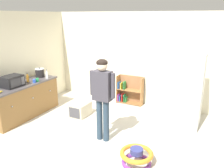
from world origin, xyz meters
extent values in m
plane|color=beige|center=(0.00, 0.00, 0.00)|extent=(12.00, 12.00, 0.00)
cube|color=beige|center=(0.00, 2.33, 1.35)|extent=(5.20, 0.06, 2.70)
cube|color=beige|center=(-2.63, 0.80, 1.35)|extent=(0.06, 2.99, 2.70)
cube|color=brown|center=(-2.20, 0.05, 0.43)|extent=(0.60, 1.94, 0.86)
cube|color=#4C4649|center=(-2.20, 0.05, 0.88)|extent=(0.64, 1.98, 0.04)
sphere|color=silver|center=(-1.89, -0.60, 0.56)|extent=(0.04, 0.04, 0.04)
sphere|color=silver|center=(-1.89, 0.05, 0.56)|extent=(0.04, 0.04, 0.04)
sphere|color=silver|center=(-1.89, 0.69, 0.56)|extent=(0.04, 0.04, 0.04)
cube|color=white|center=(1.69, 1.38, 0.89)|extent=(0.70, 0.68, 1.78)
cylinder|color=silver|center=(1.32, 1.21, 0.98)|extent=(0.02, 0.02, 0.50)
cube|color=#333333|center=(1.34, 1.38, 1.28)|extent=(0.01, 0.67, 0.01)
cube|color=#9E6B3B|center=(-0.43, 2.11, 0.42)|extent=(0.02, 0.28, 0.85)
cube|color=#9E6B3B|center=(0.35, 2.11, 0.42)|extent=(0.02, 0.28, 0.85)
cube|color=#986541|center=(-0.04, 2.24, 0.42)|extent=(0.80, 0.02, 0.85)
cube|color=#9E6B3B|center=(-0.04, 2.11, 0.03)|extent=(0.76, 0.24, 0.02)
cube|color=#9E6B3B|center=(-0.04, 2.11, 0.43)|extent=(0.76, 0.24, 0.02)
cube|color=purple|center=(-0.39, 2.08, 0.15)|extent=(0.03, 0.17, 0.21)
cube|color=#305FA3|center=(-0.39, 2.08, 0.55)|extent=(0.03, 0.17, 0.21)
cube|color=#225A94|center=(-0.33, 2.08, 0.13)|extent=(0.03, 0.17, 0.18)
cube|color=#464243|center=(-0.32, 2.08, 0.54)|extent=(0.03, 0.17, 0.20)
cube|color=red|center=(-0.27, 2.08, 0.16)|extent=(0.02, 0.17, 0.25)
cube|color=gold|center=(-0.30, 2.08, 0.54)|extent=(0.02, 0.17, 0.20)
cube|color=#258248|center=(-0.20, 2.08, 0.15)|extent=(0.03, 0.17, 0.23)
cube|color=#2D823D|center=(-0.19, 2.08, 0.55)|extent=(0.02, 0.17, 0.20)
cube|color=orange|center=(-0.21, 2.08, 0.14)|extent=(0.02, 0.17, 0.19)
cube|color=#2F7F3D|center=(-0.21, 2.08, 0.57)|extent=(0.03, 0.17, 0.24)
cube|color=#2F924E|center=(-0.14, 2.08, 0.12)|extent=(0.02, 0.17, 0.16)
cylinder|color=#2B3E4F|center=(0.16, -0.10, 0.46)|extent=(0.13, 0.13, 0.92)
cylinder|color=#2B3E4F|center=(0.32, -0.10, 0.46)|extent=(0.13, 0.13, 0.92)
cube|color=#3E3B44|center=(0.24, -0.10, 1.23)|extent=(0.38, 0.22, 0.61)
cylinder|color=#3E3B44|center=(0.00, -0.10, 1.26)|extent=(0.09, 0.09, 0.52)
cylinder|color=#3E3B44|center=(0.48, -0.10, 1.26)|extent=(0.09, 0.09, 0.52)
sphere|color=beige|center=(0.24, -0.10, 1.64)|extent=(0.22, 0.22, 0.22)
ellipsoid|color=black|center=(0.24, -0.10, 1.70)|extent=(0.23, 0.23, 0.14)
torus|color=purple|center=(1.20, -0.58, 0.04)|extent=(0.54, 0.54, 0.07)
torus|color=orange|center=(1.20, -0.58, 0.22)|extent=(0.60, 0.60, 0.08)
cylinder|color=navy|center=(1.20, -0.58, 0.27)|extent=(0.23, 0.23, 0.10)
cylinder|color=silver|center=(1.42, -0.58, 0.13)|extent=(0.02, 0.02, 0.18)
cylinder|color=silver|center=(1.09, -0.39, 0.13)|extent=(0.02, 0.02, 0.18)
cylinder|color=silver|center=(1.09, -0.78, 0.13)|extent=(0.02, 0.02, 0.18)
cube|color=beige|center=(-0.89, 0.71, 0.18)|extent=(0.42, 0.54, 0.36)
cube|color=#424247|center=(-0.89, 0.44, 0.18)|extent=(0.32, 0.01, 0.27)
cube|color=black|center=(-2.21, -0.24, 1.04)|extent=(0.36, 0.48, 0.28)
cube|color=#2D2D33|center=(-2.03, -0.29, 1.04)|extent=(0.01, 0.31, 0.20)
cube|color=#515156|center=(-2.03, -0.08, 1.04)|extent=(0.01, 0.10, 0.20)
cylinder|color=black|center=(-2.26, 0.75, 1.01)|extent=(0.25, 0.25, 0.23)
cylinder|color=silver|center=(-2.26, 0.75, 1.14)|extent=(0.26, 0.26, 0.02)
sphere|color=black|center=(-2.26, 0.75, 1.16)|extent=(0.03, 0.03, 0.03)
ellipsoid|color=yellow|center=(-2.08, -0.72, 0.93)|extent=(0.04, 0.15, 0.04)
ellipsoid|color=gold|center=(-2.07, -0.72, 0.93)|extent=(0.09, 0.16, 0.04)
cylinder|color=silver|center=(-1.99, 0.74, 0.99)|extent=(0.07, 0.07, 0.18)
cylinder|color=silver|center=(-1.99, 0.74, 1.10)|extent=(0.03, 0.03, 0.05)
cylinder|color=black|center=(-1.99, 0.74, 1.14)|extent=(0.03, 0.03, 0.02)
cylinder|color=#9E661E|center=(-2.18, 0.22, 0.99)|extent=(0.07, 0.07, 0.18)
cylinder|color=#9E661E|center=(-2.18, 0.22, 1.10)|extent=(0.03, 0.03, 0.05)
cylinder|color=black|center=(-2.18, 0.22, 1.14)|extent=(0.04, 0.04, 0.02)
cylinder|color=teal|center=(-2.37, 0.07, 0.95)|extent=(0.08, 0.08, 0.09)
cylinder|color=green|center=(-1.99, 0.37, 0.95)|extent=(0.08, 0.08, 0.09)
cylinder|color=white|center=(-2.27, 0.16, 0.95)|extent=(0.08, 0.08, 0.09)
cylinder|color=blue|center=(-1.99, 0.25, 0.95)|extent=(0.08, 0.08, 0.09)
camera|label=1|loc=(2.38, -3.93, 2.60)|focal=36.39mm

